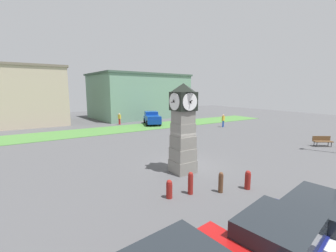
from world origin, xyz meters
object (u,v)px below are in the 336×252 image
car_near_tower (280,240)px  bollard_far_row (221,182)px  bollard_end_row (248,180)px  car_by_building (319,214)px  pedestrian_crossing_lot (223,120)px  pickup_truck (152,118)px  bollard_near_tower (169,189)px  bench (322,140)px  pedestrian_by_cars (119,118)px  clock_tower (183,129)px  bollard_mid_row (191,183)px

car_near_tower → bollard_far_row: bearing=65.3°
bollard_end_row → car_by_building: 3.80m
pedestrian_crossing_lot → pickup_truck: bearing=134.0°
bollard_near_tower → bench: size_ratio=0.55×
pedestrian_by_cars → clock_tower: bearing=-99.9°
bollard_mid_row → bollard_end_row: bearing=-21.7°
car_by_building → bench: (13.98, 5.91, -0.20)m
bollard_near_tower → pickup_truck: (10.20, 20.59, 0.47)m
pedestrian_by_cars → bollard_end_row: bearing=-95.2°
bollard_near_tower → car_by_building: bearing=-59.0°
pedestrian_crossing_lot → pedestrian_by_cars: 14.86m
bollard_near_tower → bollard_far_row: (2.47, -0.85, 0.07)m
clock_tower → car_by_building: clock_tower is taller
bollard_near_tower → car_by_building: (3.00, -4.99, 0.27)m
bollard_near_tower → bollard_end_row: 4.12m
car_near_tower → pedestrian_crossing_lot: (16.76, 18.37, 0.24)m
clock_tower → pedestrian_by_cars: size_ratio=3.23×
bollard_mid_row → car_near_tower: (-0.58, -4.90, 0.20)m
bollard_mid_row → bollard_far_row: bollard_mid_row is taller
clock_tower → bollard_mid_row: 3.68m
bollard_far_row → pedestrian_by_cars: bearing=81.3°
bollard_near_tower → bench: same height
pedestrian_crossing_lot → bollard_near_tower: bearing=-142.5°
clock_tower → bollard_end_row: clock_tower is taller
bollard_near_tower → bollard_mid_row: 1.12m
car_near_tower → car_by_building: 2.49m
bollard_far_row → pedestrian_crossing_lot: pedestrian_crossing_lot is taller
bollard_mid_row → bollard_near_tower: bearing=170.1°
car_by_building → bollard_mid_row: bearing=111.6°
clock_tower → bollard_far_row: size_ratio=5.18×
bollard_far_row → pedestrian_by_cars: size_ratio=0.62×
bollard_far_row → bench: 14.62m
pickup_truck → pedestrian_by_cars: bearing=148.2°
bollard_near_tower → pedestrian_by_cars: pedestrian_by_cars is taller
bollard_near_tower → pedestrian_crossing_lot: bearing=37.5°
bollard_far_row → bollard_end_row: 1.51m
car_by_building → pickup_truck: 26.58m
clock_tower → pedestrian_by_cars: clock_tower is taller
bollard_mid_row → car_near_tower: bearing=-96.8°
bollard_far_row → pedestrian_by_cars: pedestrian_by_cars is taller
bench → pedestrian_by_cars: 24.70m
car_by_building → pedestrian_crossing_lot: pedestrian_crossing_lot is taller
pickup_truck → pedestrian_crossing_lot: pickup_truck is taller
bollard_near_tower → bollard_mid_row: bollard_mid_row is taller
car_near_tower → bench: bearing=20.1°
bollard_far_row → car_near_tower: size_ratio=0.24×
car_by_building → pedestrian_by_cars: bearing=83.6°
pickup_truck → bollard_mid_row: bearing=-113.6°
bollard_far_row → bollard_end_row: (1.44, -0.46, -0.03)m
clock_tower → bollard_far_row: clock_tower is taller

